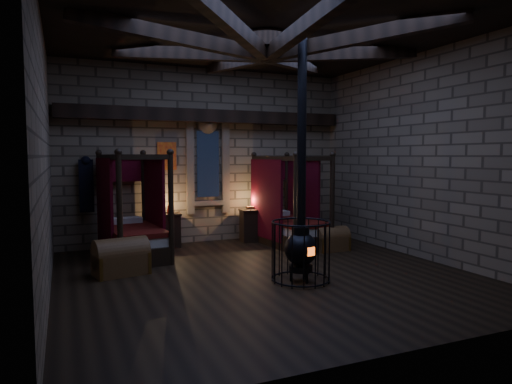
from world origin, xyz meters
name	(u,v)px	position (x,y,z in m)	size (l,w,h in m)	color
room	(264,61)	(0.00, 0.09, 3.74)	(7.02, 7.02, 4.29)	black
bed_left	(133,232)	(-1.96, 2.39, 0.53)	(1.28, 2.14, 2.13)	black
bed_right	(289,223)	(1.62, 2.28, 0.52)	(1.22, 2.08, 2.09)	black
trunk_left	(121,258)	(-2.36, 1.03, 0.30)	(1.01, 0.74, 0.67)	brown
trunk_right	(331,240)	(2.19, 1.33, 0.24)	(0.76, 0.48, 0.55)	brown
nightstand_left	(170,230)	(-1.03, 3.12, 0.40)	(0.52, 0.50, 0.96)	black
nightstand_right	(250,225)	(0.94, 3.03, 0.41)	(0.54, 0.52, 0.87)	black
stove	(301,245)	(0.37, -0.60, 0.62)	(0.99, 0.99, 4.05)	black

